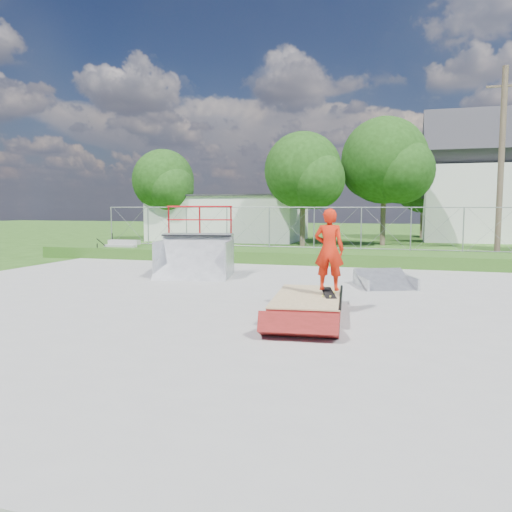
% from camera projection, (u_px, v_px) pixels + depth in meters
% --- Properties ---
extents(ground, '(120.00, 120.00, 0.00)m').
position_uv_depth(ground, '(235.00, 306.00, 11.65)').
color(ground, '#2A4E16').
rests_on(ground, ground).
extents(concrete_pad, '(20.00, 16.00, 0.04)m').
position_uv_depth(concrete_pad, '(235.00, 305.00, 11.65)').
color(concrete_pad, '#9A9997').
rests_on(concrete_pad, ground).
extents(grass_berm, '(24.00, 3.00, 0.50)m').
position_uv_depth(grass_berm, '(310.00, 256.00, 20.68)').
color(grass_berm, '#2A4E16').
rests_on(grass_berm, ground).
extents(grind_box, '(1.69, 3.00, 0.43)m').
position_uv_depth(grind_box, '(308.00, 305.00, 10.60)').
color(grind_box, maroon).
rests_on(grind_box, concrete_pad).
extents(quarter_pipe, '(2.66, 2.38, 2.33)m').
position_uv_depth(quarter_pipe, '(194.00, 242.00, 16.06)').
color(quarter_pipe, '#9EA0A6').
rests_on(quarter_pipe, concrete_pad).
extents(flat_bank_ramp, '(1.91, 1.96, 0.44)m').
position_uv_depth(flat_bank_ramp, '(385.00, 280.00, 14.14)').
color(flat_bank_ramp, '#9EA0A6').
rests_on(flat_bank_ramp, concrete_pad).
extents(skateboard, '(0.46, 0.82, 0.13)m').
position_uv_depth(skateboard, '(328.00, 293.00, 10.59)').
color(skateboard, black).
rests_on(skateboard, grind_box).
extents(skater, '(0.65, 0.44, 1.73)m').
position_uv_depth(skater, '(329.00, 253.00, 10.50)').
color(skater, red).
rests_on(skater, grind_box).
extents(concrete_stairs, '(1.50, 1.60, 0.80)m').
position_uv_depth(concrete_stairs, '(119.00, 249.00, 22.32)').
color(concrete_stairs, '#9A9997').
rests_on(concrete_stairs, ground).
extents(chain_link_fence, '(20.00, 0.06, 1.80)m').
position_uv_depth(chain_link_fence, '(314.00, 228.00, 21.52)').
color(chain_link_fence, gray).
rests_on(chain_link_fence, grass_berm).
extents(utility_building_flat, '(10.00, 6.00, 3.00)m').
position_uv_depth(utility_building_flat, '(229.00, 218.00, 34.76)').
color(utility_building_flat, silver).
rests_on(utility_building_flat, ground).
extents(gable_house, '(8.40, 6.08, 8.94)m').
position_uv_depth(gable_house, '(487.00, 184.00, 33.51)').
color(gable_house, silver).
rests_on(gable_house, ground).
extents(utility_pole, '(0.24, 0.24, 8.00)m').
position_uv_depth(utility_pole, '(501.00, 166.00, 20.57)').
color(utility_pole, brown).
rests_on(utility_pole, ground).
extents(tree_left_near, '(4.76, 4.48, 6.65)m').
position_uv_depth(tree_left_near, '(307.00, 173.00, 28.74)').
color(tree_left_near, brown).
rests_on(tree_left_near, ground).
extents(tree_center, '(5.44, 5.12, 7.60)m').
position_uv_depth(tree_center, '(389.00, 163.00, 29.28)').
color(tree_center, brown).
rests_on(tree_center, ground).
extents(tree_left_far, '(4.42, 4.16, 6.18)m').
position_uv_depth(tree_left_far, '(165.00, 182.00, 33.53)').
color(tree_left_far, brown).
rests_on(tree_left_far, ground).
extents(tree_back_mid, '(4.08, 3.84, 5.70)m').
position_uv_depth(tree_back_mid, '(426.00, 189.00, 36.38)').
color(tree_back_mid, brown).
rests_on(tree_back_mid, ground).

